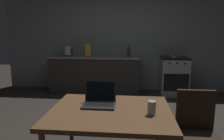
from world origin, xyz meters
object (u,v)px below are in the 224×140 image
drinking_glass (152,108)px  cereal_box (88,50)px  electric_kettle (68,51)px  dining_table (110,117)px  frying_pan (176,56)px  chair (197,129)px  stove_oven (174,76)px  laptop (99,100)px  bottle (129,51)px

drinking_glass → cereal_box: (-1.22, 3.12, 0.22)m
electric_kettle → cereal_box: cereal_box is taller
dining_table → frying_pan: frying_pan is taller
chair → frying_pan: (0.34, 2.85, 0.40)m
stove_oven → electric_kettle: size_ratio=3.93×
chair → electric_kettle: 3.65m
laptop → bottle: bearing=77.9°
chair → bottle: bearing=89.7°
electric_kettle → drinking_glass: (1.72, -3.10, -0.19)m
laptop → electric_kettle: (-1.22, 2.90, 0.21)m
electric_kettle → bottle: (1.46, -0.05, 0.03)m
stove_oven → laptop: size_ratio=2.75×
dining_table → drinking_glass: size_ratio=9.05×
cereal_box → stove_oven: bearing=-0.6°
cereal_box → electric_kettle: bearing=-177.7°
cereal_box → bottle: bearing=-4.1°
laptop → stove_oven: bearing=58.6°
drinking_glass → frying_pan: bearing=75.1°
electric_kettle → bottle: bottle is taller
electric_kettle → cereal_box: (0.49, 0.02, 0.03)m
dining_table → frying_pan: bearing=68.3°
dining_table → electric_kettle: electric_kettle is taller
dining_table → bottle: 2.99m
laptop → cereal_box: (-0.73, 2.92, 0.24)m
laptop → electric_kettle: electric_kettle is taller
electric_kettle → drinking_glass: electric_kettle is taller
cereal_box → dining_table: bearing=-74.4°
electric_kettle → drinking_glass: size_ratio=1.79×
bottle → drinking_glass: bottle is taller
dining_table → frying_pan: (1.19, 2.99, 0.25)m
laptop → cereal_box: 3.02m
stove_oven → drinking_glass: size_ratio=7.04×
dining_table → electric_kettle: size_ratio=5.05×
frying_pan → drinking_glass: 3.18m
cereal_box → frying_pan: bearing=-1.3°
chair → bottle: (-0.73, 2.82, 0.51)m
bottle → chair: bearing=-75.5°
laptop → bottle: (0.24, 2.85, 0.24)m
dining_table → bottle: bearing=87.7°
chair → frying_pan: size_ratio=1.97×
stove_oven → chair: size_ratio=1.00×
dining_table → stove_oven: bearing=68.8°
dining_table → electric_kettle: (-1.34, 3.02, 0.33)m
dining_table → chair: bearing=9.8°
electric_kettle → bottle: size_ratio=0.79×
chair → drinking_glass: chair is taller
dining_table → drinking_glass: drinking_glass is taller
laptop → dining_table: bearing=-51.8°
stove_oven → dining_table: size_ratio=0.78×
bottle → cereal_box: bearing=175.9°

